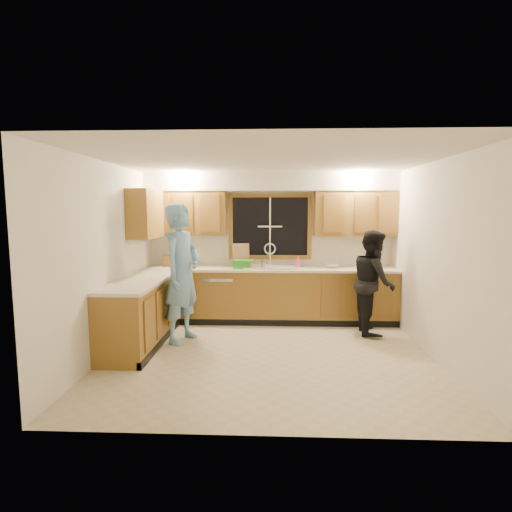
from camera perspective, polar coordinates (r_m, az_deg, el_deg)
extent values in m
plane|color=beige|center=(5.39, 1.82, -13.89)|extent=(4.20, 4.20, 0.00)
plane|color=silver|center=(5.08, 1.92, 13.54)|extent=(4.20, 4.20, 0.00)
plane|color=white|center=(6.98, 2.01, 1.37)|extent=(4.20, 0.00, 4.20)
plane|color=white|center=(5.52, -20.50, -0.43)|extent=(0.00, 3.80, 3.80)
plane|color=white|center=(5.49, 24.38, -0.64)|extent=(0.00, 3.80, 3.80)
cube|color=olive|center=(6.80, 1.97, -5.68)|extent=(4.20, 0.60, 0.88)
cube|color=olive|center=(5.88, -16.12, -7.89)|extent=(0.60, 1.90, 0.88)
cube|color=#EEE5C8|center=(6.70, 1.98, -1.86)|extent=(4.20, 0.63, 0.04)
cube|color=#EEE5C8|center=(5.78, -16.13, -3.47)|extent=(0.63, 1.90, 0.04)
cube|color=olive|center=(6.94, -9.90, 6.00)|extent=(1.35, 0.33, 0.75)
cube|color=olive|center=(6.92, 13.97, 5.90)|extent=(1.35, 0.33, 0.75)
cube|color=olive|center=(6.48, -15.49, 5.83)|extent=(0.33, 0.90, 0.75)
cube|color=silver|center=(6.79, 2.04, 10.52)|extent=(4.20, 0.35, 0.30)
cube|color=black|center=(6.95, 2.02, 4.24)|extent=(1.30, 0.01, 1.00)
cube|color=olive|center=(6.94, 2.04, 8.65)|extent=(1.44, 0.03, 0.07)
cube|color=olive|center=(6.98, 2.00, -0.16)|extent=(1.44, 0.03, 0.07)
cube|color=olive|center=(6.98, -3.63, 4.24)|extent=(0.07, 0.03, 1.00)
cube|color=olive|center=(6.97, 7.68, 4.19)|extent=(0.07, 0.03, 1.00)
cube|color=silver|center=(6.71, 1.98, -1.59)|extent=(0.86, 0.52, 0.03)
cube|color=silver|center=(6.73, 0.19, -2.34)|extent=(0.38, 0.42, 0.18)
cube|color=silver|center=(6.73, 3.77, -2.35)|extent=(0.38, 0.42, 0.18)
cylinder|color=white|center=(6.89, 2.00, -0.12)|extent=(0.04, 0.04, 0.28)
torus|color=white|center=(6.88, 2.00, 1.04)|extent=(0.21, 0.03, 0.21)
cube|color=white|center=(6.86, -5.19, -5.86)|extent=(0.60, 0.56, 0.82)
cube|color=white|center=(5.36, -18.08, -9.26)|extent=(0.58, 0.75, 0.90)
imported|color=#6A9CC8|center=(5.79, -10.55, -2.42)|extent=(0.70, 0.84, 1.98)
imported|color=black|center=(6.36, 16.41, -3.56)|extent=(0.64, 0.80, 1.59)
cube|color=brown|center=(7.00, -12.58, -0.65)|extent=(0.11, 0.09, 0.20)
cube|color=tan|center=(6.93, -2.17, 0.21)|extent=(0.31, 0.16, 0.39)
cube|color=green|center=(6.64, -1.80, -1.15)|extent=(0.32, 0.31, 0.14)
imported|color=#F45D8B|center=(6.83, 6.05, -0.77)|extent=(0.10, 0.10, 0.19)
imported|color=silver|center=(6.82, 10.80, -1.42)|extent=(0.25, 0.25, 0.06)
cylinder|color=beige|center=(6.50, -0.62, -1.45)|extent=(0.06, 0.06, 0.11)
cylinder|color=beige|center=(6.50, 0.98, -1.38)|extent=(0.07, 0.07, 0.13)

